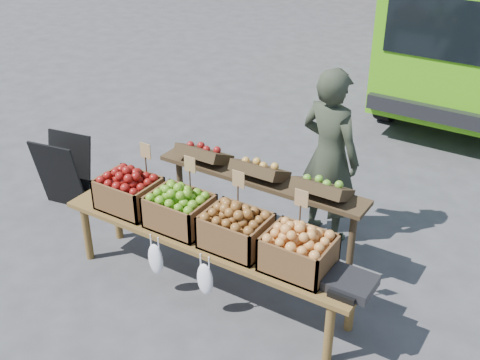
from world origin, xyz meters
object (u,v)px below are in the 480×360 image
Objects in this scene: crate_russet_pears at (179,211)px; vendor at (330,156)px; weighing_scale at (351,283)px; display_bench at (208,263)px; chalkboard_sign at (64,172)px; crate_green_apples at (298,253)px; back_table at (259,204)px; crate_red_apples at (236,231)px; crate_golden_apples at (129,193)px.

vendor is at bearing 61.15° from crate_russet_pears.
display_bench is at bearing 180.00° from weighing_scale.
chalkboard_sign is 2.95m from crate_green_apples.
back_table is 1.06m from crate_green_apples.
chalkboard_sign is at bearing 173.55° from weighing_scale.
crate_green_apples is 0.44m from weighing_scale.
display_bench is 5.40× the size of crate_red_apples.
vendor is at bearing 120.99° from weighing_scale.
chalkboard_sign is at bearing 169.75° from display_bench.
display_bench is at bearing 180.00° from crate_green_apples.
crate_golden_apples is at bearing -141.11° from back_table.
crate_green_apples is (1.10, 0.00, 0.00)m from crate_russet_pears.
crate_red_apples is at bearing 0.00° from crate_russet_pears.
crate_golden_apples is 1.65m from crate_green_apples.
chalkboard_sign reaches higher than display_bench.
crate_golden_apples reaches higher than weighing_scale.
crate_red_apples is 0.98m from weighing_scale.
crate_red_apples is at bearing 0.00° from crate_golden_apples.
vendor reaches higher than crate_red_apples.
display_bench is 5.40× the size of crate_russet_pears.
chalkboard_sign is 2.12m from display_bench.
chalkboard_sign reaches higher than weighing_scale.
vendor is 2.17× the size of chalkboard_sign.
chalkboard_sign is 1.57× the size of crate_golden_apples.
vendor is 0.63× the size of display_bench.
crate_golden_apples reaches higher than display_bench.
crate_russet_pears is 1.10m from crate_green_apples.
vendor is 1.34m from crate_red_apples.
back_table is at bearing 106.06° from crate_red_apples.
vendor is 3.39× the size of crate_green_apples.
back_table is at bearing 136.45° from crate_green_apples.
crate_golden_apples is 1.10m from crate_red_apples.
crate_golden_apples is at bearing 58.54° from vendor.
back_table reaches higher than crate_golden_apples.
crate_red_apples is at bearing 180.00° from crate_green_apples.
back_table is (2.15, 0.34, 0.13)m from chalkboard_sign.
weighing_scale is at bearing 0.00° from crate_green_apples.
crate_green_apples is (0.37, -1.32, -0.14)m from vendor.
back_table reaches higher than display_bench.
display_bench is 1.29m from weighing_scale.
crate_red_apples is at bearing -73.94° from back_table.
chalkboard_sign is 2.30× the size of weighing_scale.
back_table reaches higher than crate_russet_pears.
back_table is 0.77m from crate_red_apples.
chalkboard_sign is 0.29× the size of display_bench.
display_bench is 0.51m from crate_red_apples.
crate_golden_apples is at bearing 180.00° from display_bench.
crate_red_apples is 1.00× the size of crate_green_apples.
crate_green_apples is at bearing 0.00° from crate_red_apples.
crate_russet_pears is at bearing 180.00° from crate_green_apples.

